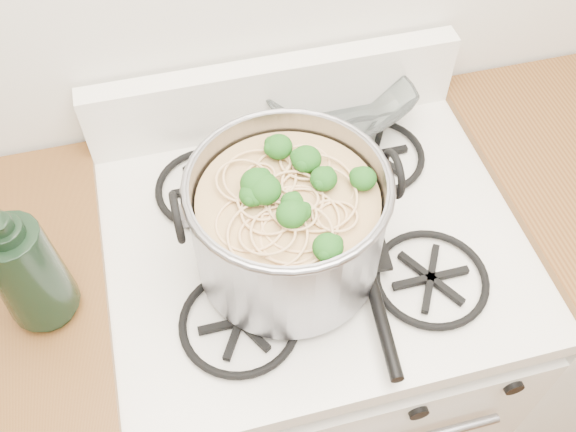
{
  "coord_description": "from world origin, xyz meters",
  "views": [
    {
      "loc": [
        -0.22,
        0.61,
        1.87
      ],
      "look_at": [
        -0.06,
        1.21,
        1.05
      ],
      "focal_mm": 40.0,
      "sensor_mm": 36.0,
      "label": 1
    }
  ],
  "objects_px": {
    "spatula": "(361,244)",
    "glass_bowl": "(336,107)",
    "gas_range": "(308,346)",
    "stock_pot": "(288,224)",
    "bottle": "(21,261)"
  },
  "relations": [
    {
      "from": "spatula",
      "to": "glass_bowl",
      "type": "bearing_deg",
      "value": 86.27
    },
    {
      "from": "gas_range",
      "to": "glass_bowl",
      "type": "relative_size",
      "value": 8.05
    },
    {
      "from": "stock_pot",
      "to": "spatula",
      "type": "bearing_deg",
      "value": -4.23
    },
    {
      "from": "gas_range",
      "to": "stock_pot",
      "type": "relative_size",
      "value": 2.6
    },
    {
      "from": "gas_range",
      "to": "spatula",
      "type": "height_order",
      "value": "spatula"
    },
    {
      "from": "glass_bowl",
      "to": "bottle",
      "type": "height_order",
      "value": "bottle"
    },
    {
      "from": "spatula",
      "to": "bottle",
      "type": "distance_m",
      "value": 0.56
    },
    {
      "from": "spatula",
      "to": "bottle",
      "type": "bearing_deg",
      "value": -175.89
    },
    {
      "from": "stock_pot",
      "to": "glass_bowl",
      "type": "distance_m",
      "value": 0.39
    },
    {
      "from": "bottle",
      "to": "spatula",
      "type": "bearing_deg",
      "value": -23.07
    },
    {
      "from": "stock_pot",
      "to": "bottle",
      "type": "height_order",
      "value": "bottle"
    },
    {
      "from": "stock_pot",
      "to": "bottle",
      "type": "xyz_separation_m",
      "value": [
        -0.41,
        0.01,
        0.04
      ]
    },
    {
      "from": "spatula",
      "to": "bottle",
      "type": "xyz_separation_m",
      "value": [
        -0.54,
        0.02,
        0.13
      ]
    },
    {
      "from": "spatula",
      "to": "stock_pot",
      "type": "bearing_deg",
      "value": -178.43
    },
    {
      "from": "glass_bowl",
      "to": "stock_pot",
      "type": "bearing_deg",
      "value": -119.61
    }
  ]
}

